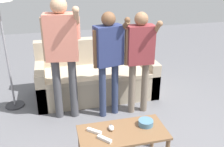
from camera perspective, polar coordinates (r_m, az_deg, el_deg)
couch at (r=4.19m, az=-3.60°, el=-0.76°), size 1.87×0.84×0.88m
coffee_table at (r=2.74m, az=2.38°, el=-13.80°), size 0.91×0.45×0.42m
snack_bowl at (r=2.79m, az=7.54°, el=-10.81°), size 0.16×0.16×0.06m
game_remote_nunchuk at (r=2.71m, az=-0.18°, el=-11.99°), size 0.06×0.09×0.05m
player_left at (r=3.34m, az=-11.09°, el=5.94°), size 0.48×0.40×1.65m
player_center at (r=3.36m, az=-0.73°, el=4.46°), size 0.46×0.29×1.47m
player_right at (r=3.46m, az=6.24°, el=4.70°), size 0.43×0.32×1.45m
game_remote_wand_near at (r=2.68m, az=-3.99°, el=-12.70°), size 0.15×0.14×0.03m
game_remote_wand_far at (r=2.58m, az=-1.68°, el=-14.38°), size 0.13×0.14×0.03m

